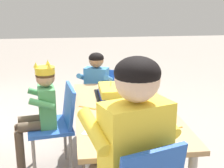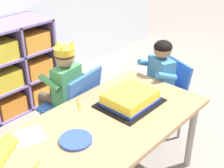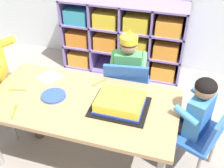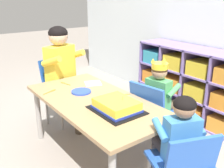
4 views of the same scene
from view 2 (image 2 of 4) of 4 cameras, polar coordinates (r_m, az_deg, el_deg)
The scene contains 9 objects.
activity_table at distance 1.74m, azimuth -1.81°, elevation -9.02°, with size 1.30×0.65×0.55m.
classroom_chair_blue at distance 2.18m, azimuth -6.98°, elevation -3.62°, with size 0.41×0.39×0.66m.
child_with_crown at distance 2.19m, azimuth -9.39°, elevation 0.21°, with size 0.32×0.32×0.85m.
classroom_chair_guest_side at distance 2.40m, azimuth 9.90°, elevation -1.19°, with size 0.42×0.44×0.62m.
guest_at_table_side at distance 2.29m, azimuth 8.18°, elevation 1.08°, with size 0.34×0.34×0.80m.
birthday_cake_on_tray at distance 1.86m, azimuth 3.42°, elevation -2.81°, with size 0.37×0.30×0.12m.
paper_plate_stack at distance 1.58m, azimuth -6.86°, elevation -10.46°, with size 0.17×0.17×0.01m, color blue.
paper_napkin_square at distance 1.66m, azimuth -15.29°, elevation -9.51°, with size 0.15×0.15×0.00m, color white.
fork_beside_plate_stack at distance 1.87m, azimuth -6.28°, elevation -3.99°, with size 0.09×0.12×0.00m.
Camera 2 is at (-0.99, -0.97, 1.54)m, focal length 48.36 mm.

